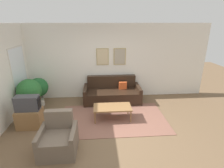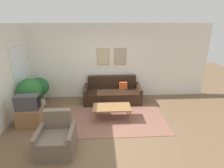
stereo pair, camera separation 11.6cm
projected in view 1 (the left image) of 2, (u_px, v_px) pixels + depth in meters
The scene contains 11 objects.
ground_plane at pixel (102, 134), 4.50m from camera, with size 16.00×16.00×0.00m, color brown.
area_rug at pixel (113, 119), 5.21m from camera, with size 3.13×1.86×0.01m.
wall_back at pixel (100, 62), 6.36m from camera, with size 8.00×0.09×2.70m.
couch at pixel (112, 93), 6.32m from camera, with size 2.00×0.90×0.87m.
coffee_table at pixel (112, 108), 5.09m from camera, with size 1.10×0.57×0.40m.
tv_stand at pixel (30, 118), 4.75m from camera, with size 0.64×0.44×0.51m.
tv at pixel (27, 103), 4.60m from camera, with size 0.61×0.28×0.40m.
armchair at pixel (59, 139), 3.84m from camera, with size 0.79×0.76×0.87m.
potted_plant_tall at pixel (29, 91), 5.34m from camera, with size 0.73×0.73×1.11m.
potted_plant_by_window at pixel (38, 87), 6.04m from camera, with size 0.58×0.58×0.92m.
potted_plant_small at pixel (39, 88), 5.84m from camera, with size 0.63×0.63×0.98m.
Camera 1 is at (-0.02, -3.82, 2.73)m, focal length 28.00 mm.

